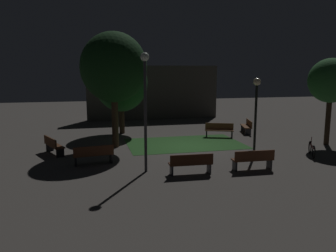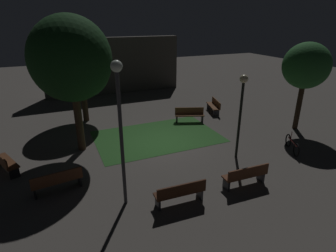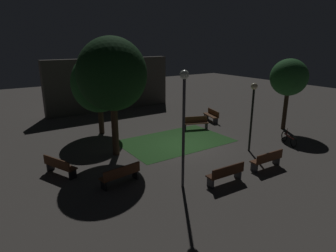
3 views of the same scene
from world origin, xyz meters
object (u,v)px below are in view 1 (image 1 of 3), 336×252
tree_tall_center (121,83)px  tree_near_wall (114,68)px  bench_front_left (53,145)px  bicycle (312,149)px  lamp_post_plaza_west (256,103)px  bench_near_trees (219,130)px  bench_corner (94,154)px  bench_by_lamp (191,163)px  bench_lawn_edge (247,126)px  lamp_post_near_wall (145,93)px  bench_back_row (253,159)px  tree_lawn_side (331,81)px

tree_tall_center → tree_near_wall: (-0.78, -4.10, 0.98)m
bench_front_left → bicycle: bearing=-15.1°
lamp_post_plaza_west → bicycle: 3.73m
bench_near_trees → bench_corner: same height
bench_by_lamp → bench_corner: bearing=147.4°
bench_corner → tree_near_wall: (1.27, 3.34, 3.90)m
bench_lawn_edge → bicycle: 6.60m
bicycle → bench_front_left: bearing=164.9°
bench_corner → lamp_post_near_wall: (2.13, -1.64, 2.85)m
bench_by_lamp → bench_lawn_edge: (6.52, 8.09, 0.00)m
bench_near_trees → bench_front_left: size_ratio=1.01×
bench_by_lamp → bench_back_row: size_ratio=1.00×
tree_lawn_side → bicycle: (-2.53, -2.14, -3.29)m
tree_tall_center → lamp_post_near_wall: tree_tall_center is taller
bench_by_lamp → bench_corner: (-3.86, 2.47, 0.00)m
bench_corner → tree_tall_center: size_ratio=0.35×
tree_tall_center → tree_lawn_side: 12.76m
bench_near_trees → bicycle: size_ratio=1.18×
bench_front_left → tree_near_wall: bearing=15.7°
bench_near_trees → lamp_post_near_wall: bearing=-132.8°
bench_lawn_edge → bench_corner: same height
bench_back_row → tree_tall_center: 11.30m
bench_lawn_edge → bicycle: size_ratio=1.19×
lamp_post_plaza_west → bench_corner: bearing=177.2°
bench_back_row → bench_near_trees: size_ratio=0.98×
bench_corner → bench_lawn_edge: bearing=28.4°
bench_near_trees → tree_tall_center: bearing=155.1°
tree_near_wall → lamp_post_plaza_west: 7.69m
lamp_post_near_wall → bench_front_left: bearing=135.2°
bicycle → bench_corner: bearing=174.8°
bench_lawn_edge → lamp_post_plaza_west: size_ratio=0.48×
tree_tall_center → bench_front_left: bearing=-128.7°
bench_by_lamp → lamp_post_plaza_west: lamp_post_plaza_west is taller
bench_back_row → tree_tall_center: size_ratio=0.34×
bench_near_trees → tree_lawn_side: (5.19, -3.52, 3.15)m
bench_back_row → lamp_post_near_wall: bearing=169.6°
tree_lawn_side → bench_corner: bearing=-175.0°
lamp_post_plaza_west → bicycle: size_ratio=2.47×
bench_by_lamp → lamp_post_plaza_west: size_ratio=0.47×
tree_tall_center → lamp_post_plaza_west: tree_tall_center is taller
tree_lawn_side → bench_front_left: bearing=175.2°
tree_tall_center → bench_back_row: bearing=-65.0°
bench_front_left → bench_lawn_edge: bearing=14.5°
bicycle → tree_near_wall: bearing=155.3°
bench_back_row → lamp_post_plaza_west: 3.25m
bench_by_lamp → bench_near_trees: 8.24m
bench_front_left → tree_near_wall: 5.15m
tree_tall_center → lamp_post_near_wall: bearing=-89.5°
bench_lawn_edge → bench_near_trees: bearing=-158.6°
lamp_post_near_wall → bench_corner: bearing=142.3°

